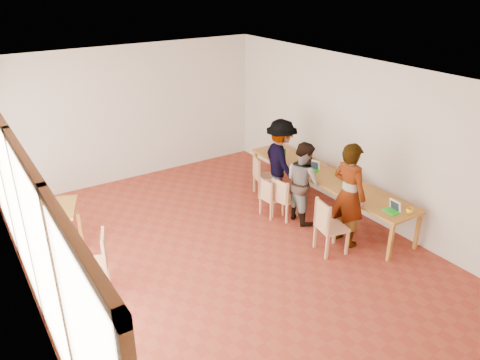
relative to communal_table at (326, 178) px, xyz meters
name	(u,v)px	position (x,y,z in m)	size (l,w,h in m)	color
ground	(228,255)	(-2.50, -0.35, -0.70)	(8.00, 8.00, 0.00)	maroon
wall_back	(132,114)	(-2.50, 3.65, 0.80)	(6.00, 0.10, 3.00)	beige
wall_front	(456,322)	(-2.50, -4.35, 0.80)	(6.00, 0.10, 3.00)	beige
wall_right	(362,140)	(0.50, -0.35, 0.80)	(0.10, 8.00, 3.00)	beige
window_wall	(26,227)	(-5.46, -0.35, 0.80)	(0.10, 8.00, 3.00)	white
ceiling	(225,78)	(-2.50, -0.35, 2.32)	(6.00, 8.00, 0.04)	white
communal_table	(326,178)	(0.00, 0.00, 0.00)	(0.80, 4.00, 0.75)	#B17327
side_table	(48,213)	(-4.90, 1.55, -0.03)	(0.90, 0.90, 0.75)	#B17327
chair_near	(327,222)	(-1.05, -1.17, -0.10)	(0.53, 0.53, 0.52)	tan
chair_mid	(283,195)	(-0.95, 0.16, -0.19)	(0.48, 0.48, 0.45)	tan
chair_far	(269,194)	(-1.10, 0.39, -0.22)	(0.39, 0.39, 0.42)	tan
chair_empty	(260,172)	(-0.69, 1.27, -0.18)	(0.49, 0.49, 0.45)	tan
chair_spare	(98,257)	(-4.58, -0.10, -0.11)	(0.58, 0.58, 0.52)	tan
person_near	(349,195)	(-0.53, -1.10, 0.23)	(0.68, 0.45, 1.86)	gray
person_mid	(303,182)	(-0.63, -0.04, 0.09)	(0.77, 0.60, 1.58)	gray
person_far	(281,161)	(-0.47, 0.87, 0.17)	(1.12, 0.65, 1.74)	gray
laptop_near	(393,209)	(-0.09, -1.70, 0.10)	(0.22, 0.25, 0.20)	green
laptop_mid	(349,181)	(0.11, -0.50, 0.10)	(0.20, 0.23, 0.18)	green
laptop_far	(313,168)	(-0.06, 0.34, 0.10)	(0.29, 0.30, 0.21)	green
yellow_mug	(410,211)	(0.09, -1.90, 0.09)	(0.12, 0.12, 0.09)	yellow
green_bottle	(284,156)	(-0.27, 1.01, 0.19)	(0.07, 0.07, 0.28)	#22742E
clear_glass	(301,167)	(-0.20, 0.54, 0.09)	(0.07, 0.07, 0.09)	silver
condiment_cup	(302,164)	(-0.06, 0.68, 0.08)	(0.08, 0.08, 0.06)	white
pink_phone	(325,166)	(0.31, 0.39, 0.05)	(0.05, 0.10, 0.01)	#E24B96
black_pouch	(351,184)	(0.03, -0.62, 0.09)	(0.16, 0.26, 0.09)	black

